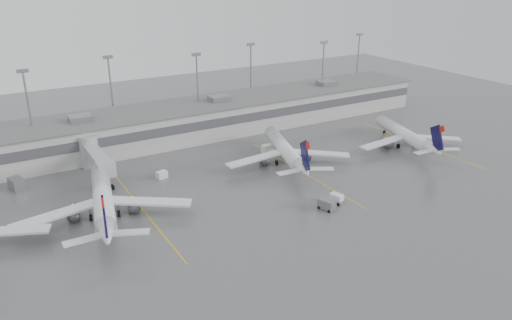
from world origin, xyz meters
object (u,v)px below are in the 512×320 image
jet_mid_left (103,199)px  jet_far_right (406,135)px  baggage_tug (336,199)px  jet_mid_right (286,150)px

jet_mid_left → jet_far_right: size_ratio=1.16×
jet_mid_left → baggage_tug: bearing=-10.9°
jet_mid_left → baggage_tug: 41.83m
jet_mid_right → baggage_tug: bearing=-80.3°
jet_mid_right → baggage_tug: jet_mid_right is taller
jet_far_right → baggage_tug: size_ratio=9.18×
jet_mid_right → baggage_tug: (-2.71, -21.06, -2.47)m
jet_mid_left → baggage_tug: jet_mid_left is taller
jet_mid_left → jet_mid_right: size_ratio=1.10×
jet_mid_left → jet_far_right: bearing=11.3°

